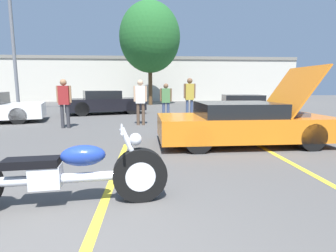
# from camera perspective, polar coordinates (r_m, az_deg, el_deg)

# --- Properties ---
(parking_stripe_middle) EXTENTS (0.12, 5.48, 0.01)m
(parking_stripe_middle) POSITION_cam_1_polar(r_m,az_deg,el_deg) (4.29, -12.14, -11.90)
(parking_stripe_middle) COLOR yellow
(parking_stripe_middle) RESTS_ON ground
(parking_stripe_back) EXTENTS (0.12, 5.48, 0.01)m
(parking_stripe_back) POSITION_cam_1_polar(r_m,az_deg,el_deg) (5.08, 29.69, -9.61)
(parking_stripe_back) COLOR yellow
(parking_stripe_back) RESTS_ON ground
(far_building) EXTENTS (32.00, 4.20, 4.40)m
(far_building) POSITION_cam_1_polar(r_m,az_deg,el_deg) (28.30, -6.23, 10.32)
(far_building) COLOR beige
(far_building) RESTS_ON ground
(light_pole) EXTENTS (1.21, 0.28, 7.86)m
(light_pole) POSITION_cam_1_polar(r_m,az_deg,el_deg) (17.32, -30.53, 16.87)
(light_pole) COLOR slate
(light_pole) RESTS_ON ground
(tree_background) EXTENTS (4.73, 4.73, 7.98)m
(tree_background) POSITION_cam_1_polar(r_m,az_deg,el_deg) (21.61, -3.97, 18.66)
(tree_background) COLOR brown
(tree_background) RESTS_ON ground
(motorcycle) EXTENTS (2.70, 0.70, 0.99)m
(motorcycle) POSITION_cam_1_polar(r_m,az_deg,el_deg) (3.55, -22.74, -9.77)
(motorcycle) COLOR black
(motorcycle) RESTS_ON ground
(show_car_hood_open) EXTENTS (4.38, 1.94, 2.00)m
(show_car_hood_open) POSITION_cam_1_polar(r_m,az_deg,el_deg) (7.04, 16.21, 0.62)
(show_car_hood_open) COLOR orange
(show_car_hood_open) RESTS_ON ground
(parked_car_right_row) EXTENTS (4.25, 2.35, 1.08)m
(parked_car_right_row) POSITION_cam_1_polar(r_m,az_deg,el_deg) (13.48, 16.36, 4.23)
(parked_car_right_row) COLOR red
(parked_car_right_row) RESTS_ON ground
(parked_car_mid_row) EXTENTS (4.49, 2.98, 1.26)m
(parked_car_mid_row) POSITION_cam_1_polar(r_m,az_deg,el_deg) (14.74, -13.61, 4.97)
(parked_car_mid_row) COLOR black
(parked_car_mid_row) RESTS_ON ground
(spectator_near_motorcycle) EXTENTS (0.52, 0.21, 1.61)m
(spectator_near_motorcycle) POSITION_cam_1_polar(r_m,az_deg,el_deg) (11.45, -0.47, 5.95)
(spectator_near_motorcycle) COLOR #38476B
(spectator_near_motorcycle) RESTS_ON ground
(spectator_by_show_car) EXTENTS (0.52, 0.23, 1.74)m
(spectator_by_show_car) POSITION_cam_1_polar(r_m,az_deg,el_deg) (10.15, -6.02, 6.04)
(spectator_by_show_car) COLOR brown
(spectator_by_show_car) RESTS_ON ground
(spectator_midground) EXTENTS (0.52, 0.24, 1.85)m
(spectator_midground) POSITION_cam_1_polar(r_m,az_deg,el_deg) (11.65, 4.72, 6.76)
(spectator_midground) COLOR #38476B
(spectator_midground) RESTS_ON ground
(spectator_far_lot) EXTENTS (0.52, 0.23, 1.74)m
(spectator_far_lot) POSITION_cam_1_polar(r_m,az_deg,el_deg) (10.06, -21.66, 5.46)
(spectator_far_lot) COLOR #333338
(spectator_far_lot) RESTS_ON ground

